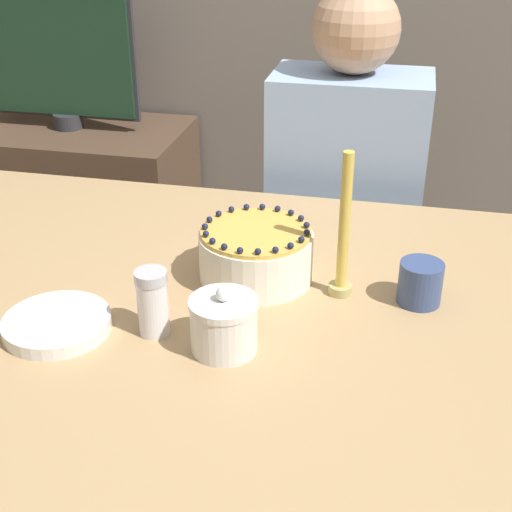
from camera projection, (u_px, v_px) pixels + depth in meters
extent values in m
cube|color=tan|center=(233.00, 319.00, 1.28)|extent=(1.68, 1.08, 0.03)
cylinder|color=tan|center=(9.00, 310.00, 2.02)|extent=(0.07, 0.07, 0.74)
cylinder|color=white|center=(256.00, 256.00, 1.36)|extent=(0.22, 0.22, 0.09)
cylinder|color=gold|center=(256.00, 232.00, 1.33)|extent=(0.21, 0.21, 0.01)
sphere|color=#191E3D|center=(307.00, 232.00, 1.31)|extent=(0.01, 0.01, 0.01)
sphere|color=#191E3D|center=(307.00, 225.00, 1.34)|extent=(0.01, 0.01, 0.01)
sphere|color=#191E3D|center=(301.00, 218.00, 1.36)|extent=(0.01, 0.01, 0.01)
sphere|color=#191E3D|center=(291.00, 213.00, 1.39)|extent=(0.01, 0.01, 0.01)
sphere|color=#191E3D|center=(278.00, 209.00, 1.40)|extent=(0.01, 0.01, 0.01)
sphere|color=#191E3D|center=(262.00, 207.00, 1.41)|extent=(0.01, 0.01, 0.01)
sphere|color=#191E3D|center=(246.00, 207.00, 1.41)|extent=(0.01, 0.01, 0.01)
sphere|color=#191E3D|center=(231.00, 209.00, 1.40)|extent=(0.01, 0.01, 0.01)
sphere|color=#191E3D|center=(219.00, 214.00, 1.38)|extent=(0.01, 0.01, 0.01)
sphere|color=#191E3D|center=(209.00, 219.00, 1.36)|extent=(0.01, 0.01, 0.01)
sphere|color=#191E3D|center=(205.00, 226.00, 1.33)|extent=(0.01, 0.01, 0.01)
sphere|color=#191E3D|center=(206.00, 234.00, 1.30)|extent=(0.01, 0.01, 0.01)
sphere|color=#191E3D|center=(212.00, 241.00, 1.28)|extent=(0.01, 0.01, 0.01)
sphere|color=#191E3D|center=(224.00, 247.00, 1.26)|extent=(0.01, 0.01, 0.01)
sphere|color=#191E3D|center=(240.00, 250.00, 1.25)|extent=(0.01, 0.01, 0.01)
sphere|color=#191E3D|center=(258.00, 251.00, 1.24)|extent=(0.01, 0.01, 0.01)
sphere|color=#191E3D|center=(275.00, 250.00, 1.25)|extent=(0.01, 0.01, 0.01)
sphere|color=#191E3D|center=(291.00, 246.00, 1.26)|extent=(0.01, 0.01, 0.01)
sphere|color=#191E3D|center=(301.00, 240.00, 1.28)|extent=(0.01, 0.01, 0.01)
cylinder|color=white|center=(224.00, 328.00, 1.15)|extent=(0.11, 0.11, 0.08)
cylinder|color=white|center=(223.00, 304.00, 1.13)|extent=(0.11, 0.11, 0.01)
sphere|color=white|center=(223.00, 294.00, 1.12)|extent=(0.02, 0.02, 0.02)
cylinder|color=white|center=(153.00, 307.00, 1.19)|extent=(0.05, 0.05, 0.10)
cylinder|color=silver|center=(151.00, 277.00, 1.16)|extent=(0.05, 0.05, 0.02)
cylinder|color=white|center=(58.00, 328.00, 1.22)|extent=(0.18, 0.18, 0.01)
cylinder|color=white|center=(57.00, 324.00, 1.21)|extent=(0.18, 0.18, 0.01)
cylinder|color=white|center=(56.00, 320.00, 1.21)|extent=(0.18, 0.18, 0.01)
cylinder|color=tan|center=(340.00, 289.00, 1.32)|extent=(0.04, 0.04, 0.02)
cylinder|color=gold|center=(345.00, 221.00, 1.25)|extent=(0.02, 0.02, 0.26)
cylinder|color=#384C7F|center=(420.00, 283.00, 1.28)|extent=(0.08, 0.08, 0.08)
cube|color=#595960|center=(336.00, 339.00, 2.14)|extent=(0.34, 0.34, 0.45)
cube|color=#99B7E0|center=(346.00, 181.00, 1.90)|extent=(0.40, 0.24, 0.57)
sphere|color=tan|center=(356.00, 29.00, 1.71)|extent=(0.22, 0.22, 0.22)
cube|color=#4C3828|center=(81.00, 219.00, 2.60)|extent=(0.79, 0.45, 0.69)
cylinder|color=#2D2D33|center=(68.00, 121.00, 2.43)|extent=(0.10, 0.10, 0.05)
cube|color=#2D2D33|center=(61.00, 51.00, 2.32)|extent=(0.52, 0.02, 0.44)
cube|color=#193823|center=(60.00, 51.00, 2.32)|extent=(0.49, 0.03, 0.41)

